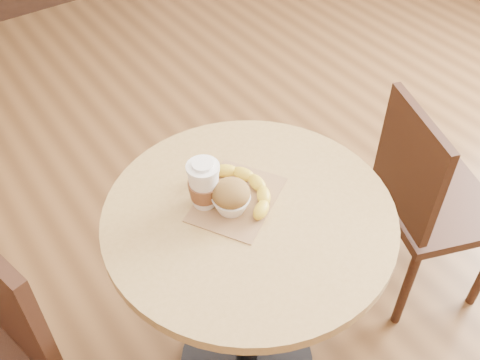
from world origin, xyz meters
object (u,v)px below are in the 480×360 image
at_px(chair_right, 427,200).
at_px(cafe_table, 248,265).
at_px(muffin, 231,197).
at_px(coffee_cup, 204,186).
at_px(banana, 241,187).

bearing_deg(chair_right, cafe_table, 104.71).
relative_size(chair_right, muffin, 8.43).
height_order(coffee_cup, muffin, coffee_cup).
xyz_separation_m(chair_right, muffin, (-0.70, 0.09, 0.35)).
bearing_deg(chair_right, muffin, 102.17).
distance_m(cafe_table, muffin, 0.26).
xyz_separation_m(chair_right, coffee_cup, (-0.74, 0.15, 0.37)).
bearing_deg(cafe_table, banana, 72.05).
distance_m(muffin, banana, 0.07).
bearing_deg(banana, muffin, -154.74).
height_order(chair_right, banana, chair_right).
relative_size(cafe_table, banana, 3.06).
xyz_separation_m(chair_right, banana, (-0.65, 0.13, 0.33)).
bearing_deg(banana, chair_right, -18.20).
height_order(cafe_table, banana, banana).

